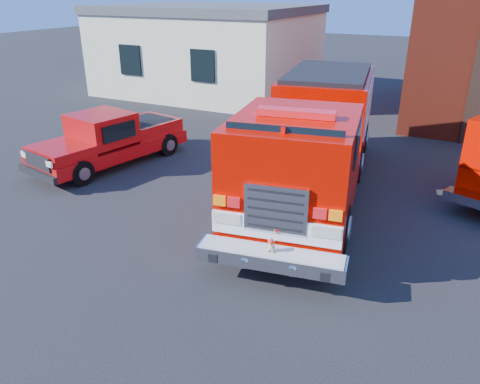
% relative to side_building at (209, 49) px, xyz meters
% --- Properties ---
extents(ground, '(100.00, 100.00, 0.00)m').
position_rel_side_building_xyz_m(ground, '(9.00, -13.00, -2.20)').
color(ground, black).
rests_on(ground, ground).
extents(side_building, '(10.20, 8.20, 4.35)m').
position_rel_side_building_xyz_m(side_building, '(0.00, 0.00, 0.00)').
color(side_building, beige).
rests_on(side_building, ground).
extents(fire_engine, '(4.19, 9.78, 2.92)m').
position_rel_side_building_xyz_m(fire_engine, '(9.33, -10.49, -0.69)').
color(fire_engine, black).
rests_on(fire_engine, ground).
extents(pickup_truck, '(2.78, 5.32, 1.66)m').
position_rel_side_building_xyz_m(pickup_truck, '(2.98, -11.34, -1.42)').
color(pickup_truck, black).
rests_on(pickup_truck, ground).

